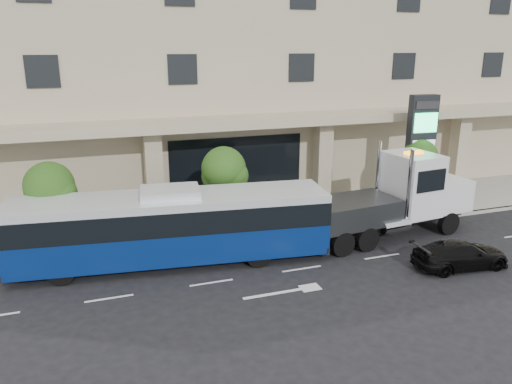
% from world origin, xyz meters
% --- Properties ---
extents(ground, '(120.00, 120.00, 0.00)m').
position_xyz_m(ground, '(0.00, 0.00, 0.00)').
color(ground, black).
rests_on(ground, ground).
extents(sidewalk, '(120.00, 6.00, 0.15)m').
position_xyz_m(sidewalk, '(0.00, 5.00, 0.07)').
color(sidewalk, gray).
rests_on(sidewalk, ground).
extents(curb, '(120.00, 0.30, 0.15)m').
position_xyz_m(curb, '(0.00, 2.00, 0.07)').
color(curb, gray).
rests_on(curb, ground).
extents(convention_center, '(60.00, 17.60, 20.00)m').
position_xyz_m(convention_center, '(-0.00, 15.42, 9.97)').
color(convention_center, tan).
rests_on(convention_center, ground).
extents(tree_left, '(2.27, 2.20, 4.22)m').
position_xyz_m(tree_left, '(-9.97, 3.59, 3.11)').
color(tree_left, '#422B19').
rests_on(tree_left, sidewalk).
extents(tree_mid, '(2.28, 2.20, 4.38)m').
position_xyz_m(tree_mid, '(-1.97, 3.59, 3.26)').
color(tree_mid, '#422B19').
rests_on(tree_mid, sidewalk).
extents(tree_right, '(2.10, 2.00, 4.04)m').
position_xyz_m(tree_right, '(9.53, 3.59, 3.04)').
color(tree_right, '#422B19').
rests_on(tree_right, sidewalk).
extents(city_bus, '(13.78, 4.46, 3.43)m').
position_xyz_m(city_bus, '(-5.11, 0.95, 1.75)').
color(city_bus, black).
rests_on(city_bus, ground).
extents(tow_truck, '(10.26, 3.41, 4.65)m').
position_xyz_m(tow_truck, '(6.02, 0.68, 1.91)').
color(tow_truck, '#2D3033').
rests_on(tow_truck, ground).
extents(black_sedan, '(4.35, 2.07, 1.22)m').
position_xyz_m(black_sedan, '(6.51, -3.58, 0.61)').
color(black_sedan, black).
rests_on(black_sedan, ground).
extents(signage_pylon, '(1.66, 0.71, 6.49)m').
position_xyz_m(signage_pylon, '(9.65, 3.86, 3.44)').
color(signage_pylon, black).
rests_on(signage_pylon, sidewalk).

